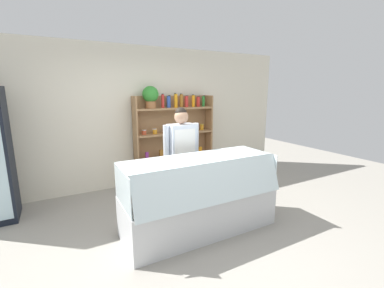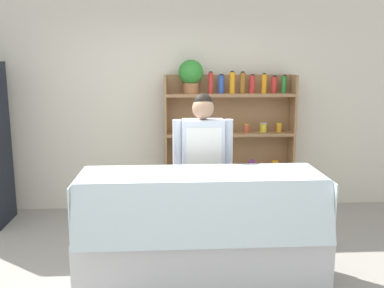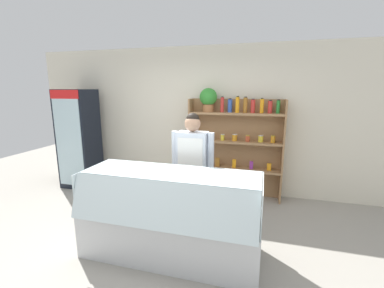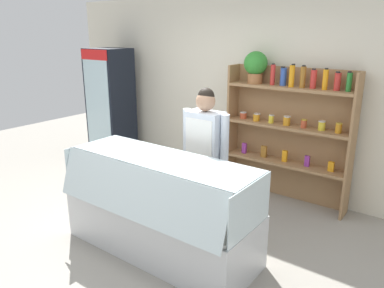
% 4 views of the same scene
% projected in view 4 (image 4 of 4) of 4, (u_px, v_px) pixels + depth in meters
% --- Properties ---
extents(ground_plane, '(12.00, 12.00, 0.00)m').
position_uv_depth(ground_plane, '(148.00, 244.00, 4.03)').
color(ground_plane, gray).
extents(back_wall, '(6.80, 0.10, 2.70)m').
position_uv_depth(back_wall, '(250.00, 93.00, 5.31)').
color(back_wall, silver).
rests_on(back_wall, ground).
extents(drinks_fridge, '(0.65, 0.58, 1.93)m').
position_uv_depth(drinks_fridge, '(111.00, 107.00, 6.35)').
color(drinks_fridge, black).
rests_on(drinks_fridge, ground).
extents(shelving_unit, '(1.65, 0.31, 1.95)m').
position_uv_depth(shelving_unit, '(283.00, 118.00, 4.85)').
color(shelving_unit, '#9E754C').
rests_on(shelving_unit, ground).
extents(deli_display_case, '(2.05, 0.82, 1.01)m').
position_uv_depth(deli_display_case, '(160.00, 223.00, 3.84)').
color(deli_display_case, silver).
rests_on(deli_display_case, ground).
extents(shop_clerk, '(0.59, 0.25, 1.62)m').
position_uv_depth(shop_clerk, '(205.00, 148.00, 4.14)').
color(shop_clerk, '#2D2D38').
rests_on(shop_clerk, ground).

